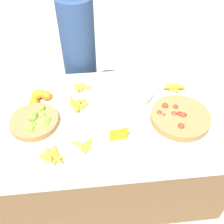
{
  "coord_description": "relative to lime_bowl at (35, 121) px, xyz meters",
  "views": [
    {
      "loc": [
        -0.14,
        -1.37,
        2.23
      ],
      "look_at": [
        0.0,
        0.0,
        0.83
      ],
      "focal_mm": 42.0,
      "sensor_mm": 36.0,
      "label": 1
    }
  ],
  "objects": [
    {
      "name": "ground_plane",
      "position": [
        0.57,
        0.01,
        -0.81
      ],
      "size": [
        12.0,
        12.0,
        0.0
      ],
      "primitive_type": "plane",
      "color": "#ADA599"
    },
    {
      "name": "market_table",
      "position": [
        0.57,
        0.01,
        -0.42
      ],
      "size": [
        1.78,
        1.14,
        0.78
      ],
      "color": "brown",
      "rests_on": "ground_plane"
    },
    {
      "name": "lime_bowl",
      "position": [
        0.0,
        0.0,
        0.0
      ],
      "size": [
        0.36,
        0.36,
        0.09
      ],
      "color": "olive",
      "rests_on": "market_table"
    },
    {
      "name": "tomato_basket",
      "position": [
        1.07,
        -0.07,
        0.0
      ],
      "size": [
        0.44,
        0.44,
        0.08
      ],
      "color": "olive",
      "rests_on": "market_table"
    },
    {
      "name": "orange_pile",
      "position": [
        0.01,
        0.27,
        0.01
      ],
      "size": [
        0.17,
        0.16,
        0.08
      ],
      "color": "orange",
      "rests_on": "market_table"
    },
    {
      "name": "metal_bowl",
      "position": [
        0.75,
        0.22,
        0.01
      ],
      "size": [
        0.33,
        0.33,
        0.07
      ],
      "color": "silver",
      "rests_on": "market_table"
    },
    {
      "name": "price_sign",
      "position": [
        0.59,
        -0.21,
        0.03
      ],
      "size": [
        0.13,
        0.02,
        0.11
      ],
      "rotation": [
        0.0,
        0.0,
        0.12
      ],
      "color": "orange",
      "rests_on": "market_table"
    },
    {
      "name": "banana_bunch_front_right",
      "position": [
        0.14,
        -0.32,
        -0.01
      ],
      "size": [
        0.18,
        0.18,
        0.06
      ],
      "color": "yellow",
      "rests_on": "market_table"
    },
    {
      "name": "banana_bunch_back_center",
      "position": [
        0.34,
        0.37,
        -0.01
      ],
      "size": [
        0.16,
        0.14,
        0.03
      ],
      "color": "yellow",
      "rests_on": "market_table"
    },
    {
      "name": "banana_bunch_middle_right",
      "position": [
        0.35,
        -0.25,
        -0.01
      ],
      "size": [
        0.16,
        0.14,
        0.03
      ],
      "color": "yellow",
      "rests_on": "market_table"
    },
    {
      "name": "banana_bunch_middle_left",
      "position": [
        1.12,
        0.28,
        -0.0
      ],
      "size": [
        0.2,
        0.15,
        0.06
      ],
      "color": "yellow",
      "rests_on": "market_table"
    },
    {
      "name": "banana_bunch_front_center",
      "position": [
        0.31,
        0.15,
        -0.0
      ],
      "size": [
        0.17,
        0.18,
        0.06
      ],
      "color": "yellow",
      "rests_on": "market_table"
    },
    {
      "name": "vendor_person",
      "position": [
        0.33,
        0.82,
        -0.1
      ],
      "size": [
        0.32,
        0.32,
        1.55
      ],
      "color": "navy",
      "rests_on": "ground_plane"
    }
  ]
}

